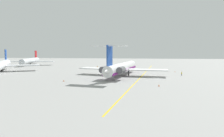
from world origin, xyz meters
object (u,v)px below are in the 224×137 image
Objects in this scene: safety_cone_nose at (175,72)px; ground_crew_near_tail at (182,73)px; safety_cone_tail at (159,85)px; safety_cone_wingtip at (64,81)px; airliner_mid_right at (30,61)px; ground_crew_near_nose at (97,67)px; main_jetliner at (121,68)px; airliner_mid_left at (1,65)px.

ground_crew_near_tail is at bearing -178.93° from safety_cone_nose.
safety_cone_nose is at bearing -15.08° from safety_cone_tail.
safety_cone_nose is 53.58m from safety_cone_wingtip.
safety_cone_tail is at bearing 37.21° from airliner_mid_right.
safety_cone_nose is at bearing 59.99° from airliner_mid_right.
safety_cone_nose is 41.63m from safety_cone_tail.
ground_crew_near_tail is at bearing -148.64° from ground_crew_near_nose.
ground_crew_near_tail is 3.09× the size of safety_cone_tail.
ground_crew_near_tail reaches higher than safety_cone_tail.
ground_crew_near_nose is 3.23× the size of safety_cone_wingtip.
safety_cone_tail is (-49.25, -27.50, -0.85)m from ground_crew_near_nose.
safety_cone_wingtip is at bearing 148.90° from ground_crew_near_nose.
ground_crew_near_nose is 39.39m from safety_cone_nose.
safety_cone_wingtip is at bearing 79.16° from safety_cone_tail.
safety_cone_nose is 1.00× the size of safety_cone_tail.
main_jetliner is 30.24m from ground_crew_near_nose.
ground_crew_near_nose is 1.04× the size of ground_crew_near_tail.
airliner_mid_right is at bearing 35.11° from safety_cone_wingtip.
airliner_mid_left reaches higher than safety_cone_wingtip.
ground_crew_near_tail is at bearing -23.18° from safety_cone_tail.
ground_crew_near_nose reaches higher than safety_cone_nose.
safety_cone_wingtip is at bearing 129.94° from safety_cone_nose.
ground_crew_near_nose is at bearing 76.70° from safety_cone_nose.
main_jetliner is 23.99× the size of ground_crew_near_tail.
airliner_mid_left reaches higher than safety_cone_tail.
ground_crew_near_nose is at bearing -154.48° from ground_crew_near_tail.
airliner_mid_right is at bearing 62.79° from main_jetliner.
ground_crew_near_nose is at bearing 54.86° from airliner_mid_right.
airliner_mid_left is at bearing 95.59° from safety_cone_nose.
main_jetliner is 1.22× the size of airliner_mid_left.
ground_crew_near_nose is at bearing 29.18° from safety_cone_tail.
airliner_mid_right is 57.78× the size of safety_cone_wingtip.
airliner_mid_left is 19.64× the size of ground_crew_near_tail.
airliner_mid_left is (9.34, 57.51, -0.18)m from main_jetliner.
safety_cone_nose is (-9.06, -38.33, -0.85)m from ground_crew_near_nose.
airliner_mid_left reaches higher than ground_crew_near_tail.
main_jetliner reaches higher than safety_cone_wingtip.
safety_cone_nose is at bearing -43.17° from main_jetliner.
safety_cone_tail is at bearing -56.50° from ground_crew_near_tail.
safety_cone_tail is (-73.47, -77.83, -2.52)m from airliner_mid_right.
safety_cone_wingtip is at bearing 145.04° from main_jetliner.
airliner_mid_left is 60.74× the size of safety_cone_tail.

